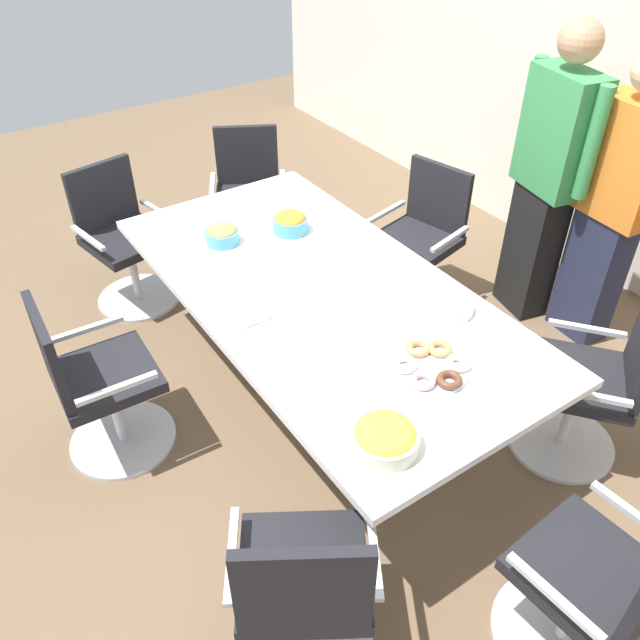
# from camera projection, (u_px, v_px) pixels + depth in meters

# --- Properties ---
(ground_plane) EXTENTS (10.00, 10.00, 0.01)m
(ground_plane) POSITION_uv_depth(u_px,v_px,m) (320.00, 397.00, 3.63)
(ground_plane) COLOR brown
(conference_table) EXTENTS (2.40, 1.20, 0.75)m
(conference_table) POSITION_uv_depth(u_px,v_px,m) (320.00, 308.00, 3.24)
(conference_table) COLOR white
(conference_table) RESTS_ON ground
(office_chair_0) EXTENTS (0.56, 0.56, 0.91)m
(office_chair_0) POSITION_uv_depth(u_px,v_px,m) (97.00, 388.00, 3.10)
(office_chair_0) COLOR silver
(office_chair_0) RESTS_ON ground
(office_chair_1) EXTENTS (0.74, 0.74, 0.91)m
(office_chair_1) POSITION_uv_depth(u_px,v_px,m) (304.00, 593.00, 2.28)
(office_chair_1) COLOR silver
(office_chair_1) RESTS_ON ground
(office_chair_2) EXTENTS (0.57, 0.57, 0.91)m
(office_chair_2) POSITION_uv_depth(u_px,v_px,m) (598.00, 593.00, 2.28)
(office_chair_2) COLOR silver
(office_chair_2) RESTS_ON ground
(office_chair_3) EXTENTS (0.76, 0.76, 0.91)m
(office_chair_3) POSITION_uv_depth(u_px,v_px,m) (590.00, 389.00, 3.09)
(office_chair_3) COLOR silver
(office_chair_3) RESTS_ON ground
(office_chair_4) EXTENTS (0.65, 0.65, 0.91)m
(office_chair_4) POSITION_uv_depth(u_px,v_px,m) (419.00, 246.00, 4.13)
(office_chair_4) COLOR silver
(office_chair_4) RESTS_ON ground
(office_chair_5) EXTENTS (0.73, 0.73, 0.91)m
(office_chair_5) POSITION_uv_depth(u_px,v_px,m) (250.00, 203.00, 4.59)
(office_chair_5) COLOR silver
(office_chair_5) RESTS_ON ground
(office_chair_6) EXTENTS (0.63, 0.63, 0.91)m
(office_chair_6) POSITION_uv_depth(u_px,v_px,m) (124.00, 245.00, 4.14)
(office_chair_6) COLOR silver
(office_chair_6) RESTS_ON ground
(person_standing_0) EXTENTS (0.61, 0.31, 1.79)m
(person_standing_0) POSITION_uv_depth(u_px,v_px,m) (549.00, 175.00, 3.73)
(person_standing_0) COLOR black
(person_standing_0) RESTS_ON ground
(person_standing_1) EXTENTS (0.61, 0.26, 1.71)m
(person_standing_1) POSITION_uv_depth(u_px,v_px,m) (614.00, 203.00, 3.56)
(person_standing_1) COLOR #232842
(person_standing_1) RESTS_ON ground
(snack_bowl_cookies) EXTENTS (0.18, 0.18, 0.11)m
(snack_bowl_cookies) POSITION_uv_depth(u_px,v_px,m) (222.00, 234.00, 3.47)
(snack_bowl_cookies) COLOR #4C9EC6
(snack_bowl_cookies) RESTS_ON conference_table
(snack_bowl_chips_orange) EXTENTS (0.20, 0.20, 0.12)m
(snack_bowl_chips_orange) POSITION_uv_depth(u_px,v_px,m) (290.00, 222.00, 3.56)
(snack_bowl_chips_orange) COLOR #4C9EC6
(snack_bowl_chips_orange) RESTS_ON conference_table
(snack_bowl_chips_yellow) EXTENTS (0.26, 0.26, 0.11)m
(snack_bowl_chips_yellow) POSITION_uv_depth(u_px,v_px,m) (385.00, 437.00, 2.33)
(snack_bowl_chips_yellow) COLOR beige
(snack_bowl_chips_yellow) RESTS_ON conference_table
(donut_platter) EXTENTS (0.33, 0.32, 0.04)m
(donut_platter) POSITION_uv_depth(u_px,v_px,m) (432.00, 365.00, 2.69)
(donut_platter) COLOR white
(donut_platter) RESTS_ON conference_table
(plate_stack) EXTENTS (0.21, 0.21, 0.05)m
(plate_stack) POSITION_uv_depth(u_px,v_px,m) (451.00, 307.00, 3.00)
(plate_stack) COLOR white
(plate_stack) RESTS_ON conference_table
(napkin_pile) EXTENTS (0.16, 0.16, 0.07)m
(napkin_pile) POSITION_uv_depth(u_px,v_px,m) (247.00, 310.00, 2.96)
(napkin_pile) COLOR white
(napkin_pile) RESTS_ON conference_table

